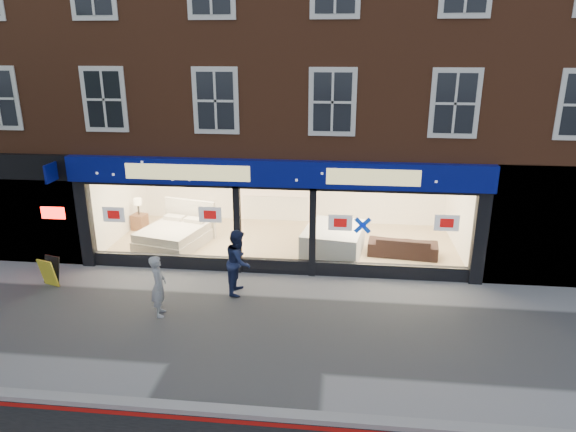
% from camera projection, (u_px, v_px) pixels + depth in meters
% --- Properties ---
extents(ground, '(120.00, 120.00, 0.00)m').
position_uv_depth(ground, '(257.00, 328.00, 11.73)').
color(ground, gray).
rests_on(ground, ground).
extents(kerb_line, '(60.00, 0.10, 0.01)m').
position_uv_depth(kerb_line, '(227.00, 422.00, 8.81)').
color(kerb_line, '#8C0A07').
rests_on(kerb_line, ground).
extents(kerb_stone, '(60.00, 0.25, 0.12)m').
position_uv_depth(kerb_stone, '(230.00, 411.00, 8.98)').
color(kerb_stone, gray).
rests_on(kerb_stone, ground).
extents(showroom_floor, '(11.00, 4.50, 0.10)m').
position_uv_depth(showroom_floor, '(284.00, 243.00, 16.67)').
color(showroom_floor, tan).
rests_on(showroom_floor, ground).
extents(building, '(19.00, 8.26, 10.30)m').
position_uv_depth(building, '(289.00, 28.00, 16.18)').
color(building, brown).
rests_on(building, ground).
extents(display_bed, '(2.27, 2.55, 1.24)m').
position_uv_depth(display_bed, '(175.00, 234.00, 16.31)').
color(display_bed, beige).
rests_on(display_bed, showroom_floor).
extents(bedside_table, '(0.53, 0.53, 0.55)m').
position_uv_depth(bedside_table, '(140.00, 222.00, 17.70)').
color(bedside_table, brown).
rests_on(bedside_table, showroom_floor).
extents(mattress_stack, '(1.98, 2.35, 0.84)m').
position_uv_depth(mattress_stack, '(334.00, 241.00, 15.58)').
color(mattress_stack, silver).
rests_on(mattress_stack, showroom_floor).
extents(sofa, '(2.14, 1.04, 0.60)m').
position_uv_depth(sofa, '(403.00, 246.00, 15.50)').
color(sofa, black).
rests_on(sofa, showroom_floor).
extents(a_board, '(0.59, 0.47, 0.79)m').
position_uv_depth(a_board, '(50.00, 272.00, 13.74)').
color(a_board, gold).
rests_on(a_board, ground).
extents(pedestrian_grey, '(0.48, 0.62, 1.51)m').
position_uv_depth(pedestrian_grey, '(159.00, 286.00, 12.11)').
color(pedestrian_grey, '#96989D').
rests_on(pedestrian_grey, ground).
extents(pedestrian_blue, '(0.65, 0.84, 1.72)m').
position_uv_depth(pedestrian_blue, '(239.00, 261.00, 13.22)').
color(pedestrian_blue, '#182145').
rests_on(pedestrian_blue, ground).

